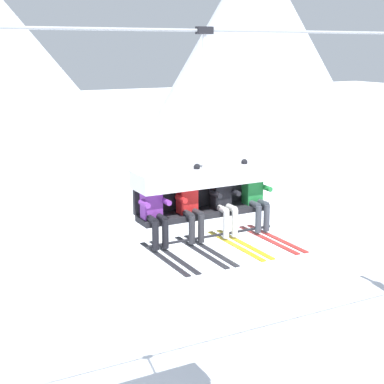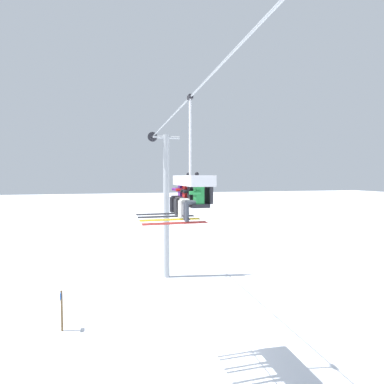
# 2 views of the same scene
# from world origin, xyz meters

# --- Properties ---
(ground_plane) EXTENTS (200.00, 200.00, 0.00)m
(ground_plane) POSITION_xyz_m (0.00, 0.00, 0.00)
(ground_plane) COLOR silver
(lift_tower_near) EXTENTS (0.36, 1.88, 8.61)m
(lift_tower_near) POSITION_xyz_m (-7.37, -0.02, 4.47)
(lift_tower_near) COLOR #9EA3A8
(lift_tower_near) RESTS_ON ground_plane
(lift_cable) EXTENTS (20.11, 0.05, 0.05)m
(lift_cable) POSITION_xyz_m (1.68, -0.80, 8.33)
(lift_cable) COLOR #9EA3A8
(chairlift_chair) EXTENTS (2.43, 0.74, 3.48)m
(chairlift_chair) POSITION_xyz_m (1.59, -0.73, 5.78)
(chairlift_chair) COLOR #232328
(skier_purple) EXTENTS (0.46, 1.70, 1.23)m
(skier_purple) POSITION_xyz_m (0.59, -0.95, 5.47)
(skier_purple) COLOR purple
(skier_red) EXTENTS (0.48, 1.70, 1.34)m
(skier_red) POSITION_xyz_m (1.26, -0.94, 5.49)
(skier_red) COLOR red
(skier_black) EXTENTS (0.46, 1.70, 1.23)m
(skier_black) POSITION_xyz_m (1.92, -0.95, 5.47)
(skier_black) COLOR black
(skier_green) EXTENTS (0.48, 1.70, 1.34)m
(skier_green) POSITION_xyz_m (2.58, -0.94, 5.49)
(skier_green) COLOR #23843D
(trail_sign) EXTENTS (0.36, 0.08, 1.60)m
(trail_sign) POSITION_xyz_m (-2.15, -5.02, 0.90)
(trail_sign) COLOR brown
(trail_sign) RESTS_ON ground_plane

